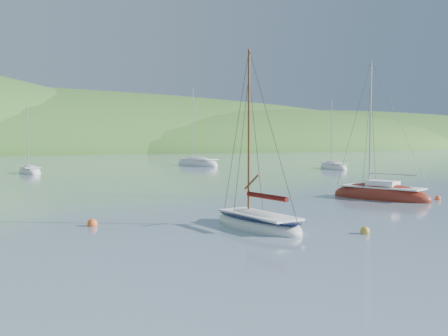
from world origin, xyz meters
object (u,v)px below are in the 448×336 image
sloop_red (381,196)px  distant_sloop_b (197,164)px  distant_sloop_d (333,168)px  distant_sloop_a (30,172)px  daysailer_white (258,223)px

sloop_red → distant_sloop_b: bearing=61.9°
distant_sloop_d → distant_sloop_a: bearing=-176.5°
daysailer_white → distant_sloop_b: distant_sloop_b is taller
daysailer_white → distant_sloop_a: size_ratio=0.97×
distant_sloop_b → distant_sloop_d: 21.23m
sloop_red → distant_sloop_d: distant_sloop_d is taller
daysailer_white → distant_sloop_d: distant_sloop_d is taller
sloop_red → distant_sloop_b: distant_sloop_b is taller
sloop_red → distant_sloop_d: size_ratio=0.99×
sloop_red → distant_sloop_a: 43.59m
daysailer_white → sloop_red: size_ratio=0.86×
distant_sloop_a → distant_sloop_d: bearing=-18.2°
sloop_red → daysailer_white: bearing=-176.9°
daysailer_white → distant_sloop_b: bearing=62.7°
daysailer_white → sloop_red: bearing=17.1°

